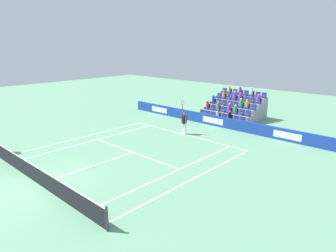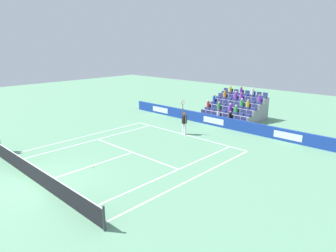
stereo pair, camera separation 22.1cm
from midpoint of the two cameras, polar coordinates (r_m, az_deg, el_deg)
The scene contains 14 objects.
ground_plane at distance 17.24m, azimuth -23.65°, elevation -10.08°, with size 80.00×80.00×0.00m, color #669E77.
line_baseline at distance 24.00m, azimuth 3.04°, elevation -1.67°, with size 10.97×0.10×0.01m, color white.
line_service at distance 20.30m, azimuth -6.98°, elevation -5.00°, with size 8.23×0.10×0.01m, color white.
line_centre_service at distance 18.56m, azimuth -14.58°, elevation -7.40°, with size 0.10×6.40×0.01m, color white.
line_singles_sideline_left at distance 23.21m, azimuth -14.45°, elevation -2.75°, with size 0.10×11.89×0.01m, color white.
line_singles_sideline_right at distance 17.26m, azimuth 0.84°, elevation -8.66°, with size 0.10×11.89×0.01m, color white.
line_doubles_sideline_left at distance 24.33m, azimuth -16.22°, elevation -2.04°, with size 0.10×11.89×0.01m, color white.
line_doubles_sideline_right at distance 16.46m, azimuth 4.44°, elevation -9.96°, with size 0.10×11.89×0.01m, color white.
line_centre_mark at distance 23.93m, azimuth 2.89°, elevation -1.72°, with size 0.10×0.20×0.01m, color white.
sponsor_barrier at distance 26.88m, azimuth 8.39°, elevation 1.07°, with size 19.86×0.22×0.93m.
tennis_net at distance 17.05m, azimuth -23.83°, elevation -8.58°, with size 11.97×0.10×1.07m.
tennis_player at distance 23.91m, azimuth 2.81°, elevation 0.73°, with size 0.52×0.39×2.85m.
stadium_stand at distance 29.74m, azimuth 12.33°, elevation 2.99°, with size 4.96×4.75×2.95m.
loose_tennis_ball at distance 18.32m, azimuth -14.26°, elevation -7.59°, with size 0.07×0.07×0.07m, color #D1E533.
Camera 1 is at (-14.56, 5.86, 7.04)m, focal length 32.12 mm.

